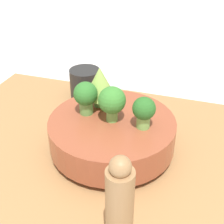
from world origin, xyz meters
The scene contains 9 objects.
ground_plane centered at (0.00, 0.00, 0.00)m, with size 6.00×6.00×0.00m, color silver.
table centered at (0.00, 0.00, 0.02)m, with size 0.92×0.61×0.05m.
bowl centered at (-0.04, 0.03, 0.09)m, with size 0.27×0.27×0.08m.
broccoli_floret_center centered at (-0.04, 0.03, 0.17)m, with size 0.06×0.06×0.08m.
broccoli_floret_right centered at (0.03, 0.02, 0.16)m, with size 0.05×0.05×0.07m.
broccoli_floret_left centered at (-0.10, 0.04, 0.17)m, with size 0.05×0.05×0.07m.
romanesco_piece_far centered at (-0.08, 0.08, 0.18)m, with size 0.07×0.07×0.09m.
cup centered at (-0.18, 0.24, 0.09)m, with size 0.08×0.08×0.08m.
pepper_mill centered at (0.05, -0.20, 0.14)m, with size 0.04×0.04×0.18m.
Camera 1 is at (0.13, -0.48, 0.48)m, focal length 50.00 mm.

